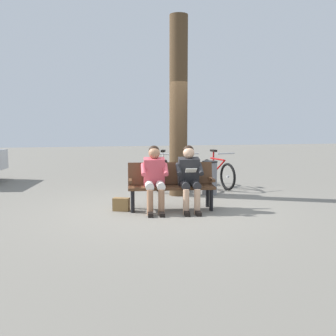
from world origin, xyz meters
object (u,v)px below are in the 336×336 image
at_px(person_companion, 155,175).
at_px(bicycle_red, 162,173).
at_px(bicycle_black, 188,173).
at_px(person_reading, 189,175).
at_px(bench, 171,182).
at_px(litter_bin, 210,178).
at_px(bicycle_silver, 217,173).
at_px(tree_trunk, 178,107).
at_px(handbag, 121,204).

distance_m(person_companion, bicycle_red, 2.59).
bearing_deg(bicycle_black, person_reading, -0.48).
xyz_separation_m(bench, litter_bin, (-1.17, -1.25, -0.12)).
bearing_deg(person_companion, bicycle_silver, -124.72).
bearing_deg(bicycle_silver, person_reading, -41.04).
height_order(tree_trunk, bicycle_red, tree_trunk).
bearing_deg(bicycle_silver, bicycle_red, -109.11).
relative_size(bench, handbag, 5.48).
xyz_separation_m(person_reading, person_companion, (0.64, -0.07, -0.00)).
xyz_separation_m(bench, bicycle_red, (-0.29, -2.37, -0.15)).
relative_size(person_reading, bicycle_red, 0.76).
bearing_deg(person_companion, bicycle_red, -97.76).
height_order(handbag, litter_bin, litter_bin).
relative_size(bench, bicycle_black, 1.00).
distance_m(person_companion, litter_bin, 2.06).
distance_m(tree_trunk, litter_bin, 1.73).
distance_m(handbag, bicycle_silver, 3.39).
distance_m(person_companion, handbag, 0.82).
xyz_separation_m(handbag, litter_bin, (-2.11, -1.23, 0.26)).
bearing_deg(handbag, person_companion, 165.92).
xyz_separation_m(bicycle_silver, bicycle_black, (0.70, -0.16, 0.00)).
distance_m(bench, person_reading, 0.39).
distance_m(bench, handbag, 1.01).
xyz_separation_m(bench, bicycle_black, (-0.97, -2.34, -0.15)).
height_order(handbag, bicycle_black, bicycle_black).
distance_m(person_reading, bicycle_silver, 2.76).
distance_m(bicycle_silver, bicycle_red, 1.39).
bearing_deg(person_reading, bicycle_black, -98.42).
relative_size(tree_trunk, litter_bin, 5.14).
bearing_deg(bicycle_black, handbag, -25.16).
bearing_deg(person_companion, tree_trunk, -112.28).
relative_size(bench, bicycle_silver, 0.99).
xyz_separation_m(tree_trunk, litter_bin, (-0.71, 0.09, -1.57)).
height_order(litter_bin, bicycle_black, bicycle_black).
xyz_separation_m(bench, person_companion, (0.33, 0.13, 0.16)).
bearing_deg(bicycle_silver, bench, -48.61).
height_order(bicycle_black, bicycle_red, same).
height_order(person_reading, litter_bin, person_reading).
distance_m(handbag, bicycle_red, 2.66).
bearing_deg(bicycle_red, tree_trunk, 30.49).
height_order(bench, litter_bin, bench).
height_order(bicycle_silver, bicycle_black, same).
bearing_deg(litter_bin, person_reading, 58.96).
bearing_deg(handbag, bicycle_silver, -140.42).
bearing_deg(person_companion, bench, -152.72).
xyz_separation_m(tree_trunk, bicycle_silver, (-1.21, -0.84, -1.60)).
bearing_deg(person_companion, handbag, -7.74).
bearing_deg(tree_trunk, bicycle_red, -80.67).
relative_size(bicycle_silver, bicycle_red, 1.05).
xyz_separation_m(tree_trunk, bicycle_black, (-0.51, -1.00, -1.60)).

